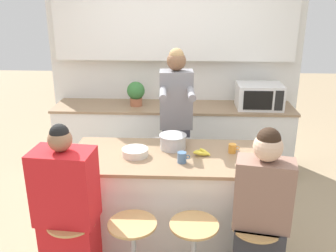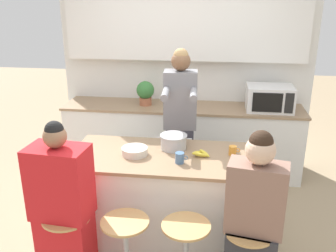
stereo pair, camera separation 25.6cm
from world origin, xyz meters
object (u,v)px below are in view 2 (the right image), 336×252
(kitchen_island, at_px, (167,198))
(microwave, at_px, (270,98))
(bar_stool_leftmost, at_px, (69,247))
(potted_plant, at_px, (145,92))
(person_wrapped_blanket, at_px, (63,211))
(fruit_bowl, at_px, (135,151))
(person_cooking, at_px, (180,131))
(coffee_cup_far, at_px, (180,158))
(person_seated_near, at_px, (253,227))
(banana_bunch, at_px, (201,154))
(bar_stool_center_left, at_px, (126,252))
(cooking_pot, at_px, (174,142))
(coffee_cup_near, at_px, (233,150))

(kitchen_island, height_order, microwave, microwave)
(bar_stool_leftmost, relative_size, potted_plant, 2.03)
(person_wrapped_blanket, distance_m, fruit_bowl, 0.81)
(person_cooking, xyz_separation_m, fruit_bowl, (-0.35, -0.64, 0.03))
(person_cooking, bearing_deg, coffee_cup_far, -87.93)
(fruit_bowl, distance_m, microwave, 2.02)
(person_wrapped_blanket, height_order, person_seated_near, person_wrapped_blanket)
(banana_bunch, bearing_deg, person_cooking, 112.03)
(bar_stool_center_left, bearing_deg, banana_bunch, 52.16)
(bar_stool_leftmost, height_order, banana_bunch, banana_bunch)
(bar_stool_center_left, xyz_separation_m, coffee_cup_far, (0.37, 0.53, 0.59))
(kitchen_island, relative_size, cooking_pot, 5.16)
(person_seated_near, bearing_deg, person_wrapped_blanket, -169.46)
(bar_stool_leftmost, height_order, fruit_bowl, fruit_bowl)
(fruit_bowl, height_order, coffee_cup_near, coffee_cup_near)
(coffee_cup_near, distance_m, microwave, 1.47)
(cooking_pot, relative_size, coffee_cup_near, 3.33)
(fruit_bowl, bearing_deg, bar_stool_leftmost, -122.40)
(fruit_bowl, relative_size, banana_bunch, 1.31)
(bar_stool_center_left, relative_size, microwave, 1.13)
(potted_plant, bearing_deg, cooking_pot, -68.82)
(coffee_cup_far, height_order, banana_bunch, coffee_cup_far)
(banana_bunch, bearing_deg, fruit_bowl, -176.16)
(coffee_cup_far, relative_size, microwave, 0.20)
(bar_stool_leftmost, bearing_deg, fruit_bowl, 57.60)
(cooking_pot, distance_m, banana_bunch, 0.30)
(person_seated_near, height_order, potted_plant, person_seated_near)
(bar_stool_center_left, height_order, person_wrapped_blanket, person_wrapped_blanket)
(cooking_pot, height_order, coffee_cup_far, cooking_pot)
(bar_stool_leftmost, bearing_deg, person_wrapped_blanket, 145.98)
(bar_stool_center_left, distance_m, banana_bunch, 1.04)
(bar_stool_leftmost, bearing_deg, potted_plant, 84.03)
(person_cooking, distance_m, microwave, 1.33)
(microwave, distance_m, potted_plant, 1.54)
(bar_stool_leftmost, bearing_deg, person_seated_near, 0.77)
(person_cooking, relative_size, potted_plant, 5.70)
(coffee_cup_near, height_order, coffee_cup_far, coffee_cup_far)
(bar_stool_center_left, relative_size, potted_plant, 2.03)
(banana_bunch, relative_size, microwave, 0.32)
(person_seated_near, relative_size, microwave, 2.53)
(kitchen_island, distance_m, cooking_pot, 0.53)
(person_cooking, xyz_separation_m, coffee_cup_far, (0.07, -0.76, 0.05))
(coffee_cup_far, bearing_deg, fruit_bowl, 164.01)
(bar_stool_leftmost, xyz_separation_m, potted_plant, (0.23, 2.17, 0.73))
(person_wrapped_blanket, bearing_deg, cooking_pot, 51.56)
(fruit_bowl, bearing_deg, microwave, 47.73)
(bar_stool_center_left, bearing_deg, coffee_cup_near, 42.82)
(kitchen_island, distance_m, person_wrapped_blanket, 1.00)
(fruit_bowl, relative_size, coffee_cup_far, 2.15)
(person_cooking, height_order, banana_bunch, person_cooking)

